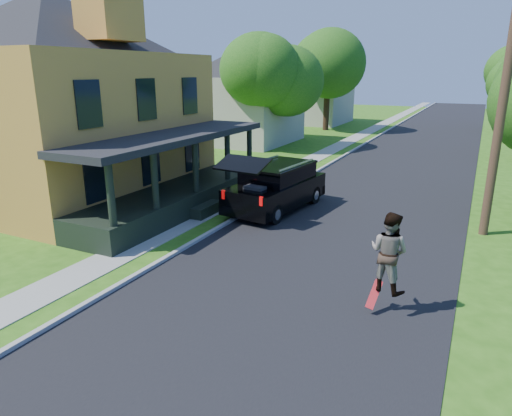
% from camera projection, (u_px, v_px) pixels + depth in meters
% --- Properties ---
extents(ground, '(140.00, 140.00, 0.00)m').
position_uv_depth(ground, '(264.00, 316.00, 10.64)').
color(ground, '#2E6013').
rests_on(ground, ground).
extents(street, '(8.00, 120.00, 0.02)m').
position_uv_depth(street, '(404.00, 164.00, 27.81)').
color(street, black).
rests_on(street, ground).
extents(curb, '(0.15, 120.00, 0.12)m').
position_uv_depth(curb, '(340.00, 159.00, 29.53)').
color(curb, '#999995').
rests_on(curb, ground).
extents(sidewalk, '(1.30, 120.00, 0.03)m').
position_uv_depth(sidewalk, '(317.00, 157.00, 30.18)').
color(sidewalk, '#97978E').
rests_on(sidewalk, ground).
extents(front_walk, '(6.50, 1.20, 0.03)m').
position_uv_depth(front_walk, '(126.00, 202.00, 19.82)').
color(front_walk, '#97978E').
rests_on(front_walk, ground).
extents(main_house, '(15.56, 15.56, 10.10)m').
position_uv_depth(main_house, '(58.00, 84.00, 19.80)').
color(main_house, '#CD893C').
rests_on(main_house, ground).
extents(neighbor_house_mid, '(12.78, 12.78, 8.30)m').
position_uv_depth(neighbor_house_mid, '(240.00, 88.00, 35.76)').
color(neighbor_house_mid, '#A7A294').
rests_on(neighbor_house_mid, ground).
extents(neighbor_house_far, '(12.78, 12.78, 8.30)m').
position_uv_depth(neighbor_house_far, '(309.00, 83.00, 49.49)').
color(neighbor_house_far, '#A7A294').
rests_on(neighbor_house_far, ground).
extents(black_suv, '(2.64, 5.60, 2.52)m').
position_uv_depth(black_suv, '(276.00, 187.00, 18.51)').
color(black_suv, black).
rests_on(black_suv, ground).
extents(skateboarder, '(1.10, 0.97, 1.91)m').
position_uv_depth(skateboarder, '(389.00, 252.00, 10.46)').
color(skateboarder, black).
rests_on(skateboarder, ground).
extents(skateboard, '(0.29, 0.53, 0.60)m').
position_uv_depth(skateboard, '(374.00, 295.00, 10.69)').
color(skateboard, red).
rests_on(skateboard, ground).
extents(tree_left_mid, '(5.94, 5.82, 8.49)m').
position_uv_depth(tree_left_mid, '(269.00, 73.00, 31.86)').
color(tree_left_mid, black).
rests_on(tree_left_mid, ground).
extents(tree_left_far, '(6.59, 6.59, 9.56)m').
position_uv_depth(tree_left_far, '(328.00, 62.00, 42.36)').
color(tree_left_far, black).
rests_on(tree_left_far, ground).
extents(utility_pole_near, '(1.78, 0.72, 10.12)m').
position_uv_depth(utility_pole_near, '(506.00, 79.00, 14.46)').
color(utility_pole_near, '#412A1E').
rests_on(utility_pole_near, ground).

